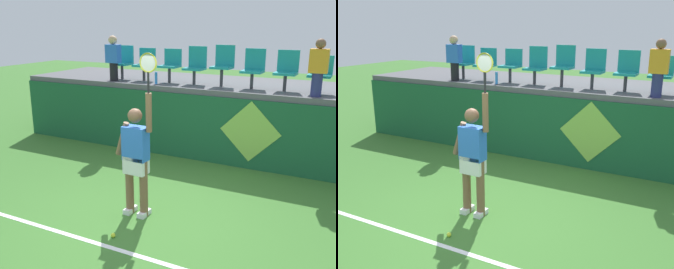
% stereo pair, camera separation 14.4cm
% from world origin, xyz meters
% --- Properties ---
extents(ground_plane, '(40.00, 40.00, 0.00)m').
position_xyz_m(ground_plane, '(0.00, 0.00, 0.00)').
color(ground_plane, '#3D752D').
extents(court_back_wall, '(10.38, 0.20, 1.46)m').
position_xyz_m(court_back_wall, '(0.00, 2.99, 0.73)').
color(court_back_wall, '#195633').
rests_on(court_back_wall, ground_plane).
extents(spectator_platform, '(10.38, 2.47, 0.12)m').
position_xyz_m(spectator_platform, '(0.00, 4.17, 1.52)').
color(spectator_platform, '#56565B').
rests_on(spectator_platform, court_back_wall).
extents(court_baseline_stripe, '(9.34, 0.08, 0.01)m').
position_xyz_m(court_baseline_stripe, '(0.00, -0.88, 0.00)').
color(court_baseline_stripe, white).
rests_on(court_baseline_stripe, ground_plane).
extents(tennis_player, '(0.75, 0.26, 2.54)m').
position_xyz_m(tennis_player, '(-0.16, 0.12, 0.98)').
color(tennis_player, white).
rests_on(tennis_player, ground_plane).
extents(tennis_ball, '(0.07, 0.07, 0.07)m').
position_xyz_m(tennis_ball, '(-0.10, -0.65, 0.03)').
color(tennis_ball, '#D1E533').
rests_on(tennis_ball, ground_plane).
extents(water_bottle, '(0.06, 0.06, 0.28)m').
position_xyz_m(water_bottle, '(-1.48, 3.18, 1.72)').
color(water_bottle, '#338CE5').
rests_on(water_bottle, spectator_platform).
extents(stadium_chair_0, '(0.44, 0.42, 0.82)m').
position_xyz_m(stadium_chair_0, '(-2.65, 3.63, 2.03)').
color(stadium_chair_0, '#38383D').
rests_on(stadium_chair_0, spectator_platform).
extents(stadium_chair_1, '(0.44, 0.42, 0.77)m').
position_xyz_m(stadium_chair_1, '(-2.02, 3.62, 2.01)').
color(stadium_chair_1, '#38383D').
rests_on(stadium_chair_1, spectator_platform).
extents(stadium_chair_2, '(0.44, 0.42, 0.77)m').
position_xyz_m(stadium_chair_2, '(-1.32, 3.62, 2.02)').
color(stadium_chair_2, '#38383D').
rests_on(stadium_chair_2, spectator_platform).
extents(stadium_chair_3, '(0.44, 0.42, 0.85)m').
position_xyz_m(stadium_chair_3, '(-0.69, 3.63, 2.03)').
color(stadium_chair_3, '#38383D').
rests_on(stadium_chair_3, spectator_platform).
extents(stadium_chair_4, '(0.44, 0.42, 0.89)m').
position_xyz_m(stadium_chair_4, '(-0.03, 3.63, 2.08)').
color(stadium_chair_4, '#38383D').
rests_on(stadium_chair_4, spectator_platform).
extents(stadium_chair_5, '(0.44, 0.42, 0.84)m').
position_xyz_m(stadium_chair_5, '(0.65, 3.63, 2.03)').
color(stadium_chair_5, '#38383D').
rests_on(stadium_chair_5, spectator_platform).
extents(stadium_chair_6, '(0.44, 0.42, 0.83)m').
position_xyz_m(stadium_chair_6, '(1.35, 3.63, 2.03)').
color(stadium_chair_6, '#38383D').
rests_on(stadium_chair_6, spectator_platform).
extents(stadium_chair_7, '(0.44, 0.42, 0.74)m').
position_xyz_m(stadium_chair_7, '(2.00, 3.62, 1.99)').
color(stadium_chair_7, '#38383D').
rests_on(stadium_chair_7, spectator_platform).
extents(spectator_0, '(0.34, 0.20, 1.08)m').
position_xyz_m(spectator_0, '(2.00, 3.18, 2.15)').
color(spectator_0, navy).
rests_on(spectator_0, spectator_platform).
extents(spectator_1, '(0.34, 0.21, 1.07)m').
position_xyz_m(spectator_1, '(-2.65, 3.19, 2.15)').
color(spectator_1, black).
rests_on(spectator_1, spectator_platform).
extents(wall_signage_mount, '(1.27, 0.01, 1.44)m').
position_xyz_m(wall_signage_mount, '(0.86, 2.88, 0.00)').
color(wall_signage_mount, '#195633').
rests_on(wall_signage_mount, ground_plane).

